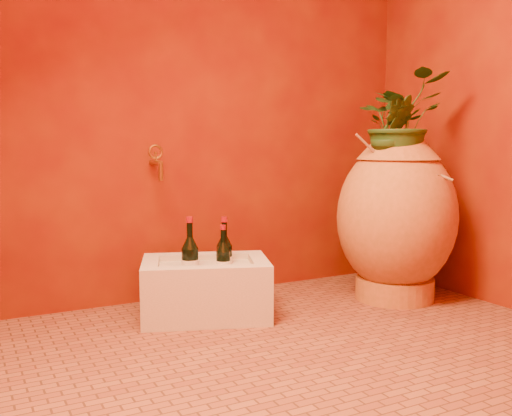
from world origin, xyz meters
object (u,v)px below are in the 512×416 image
amphora (396,216)px  wine_bottle_b (190,263)px  stone_basin (206,289)px  wine_bottle_a (224,259)px  wine_bottle_c (223,263)px  wall_tap (157,161)px

amphora → wine_bottle_b: (-1.13, 0.17, -0.18)m
stone_basin → wine_bottle_b: 0.17m
amphora → wine_bottle_a: amphora is taller
amphora → wine_bottle_b: amphora is taller
wine_bottle_a → wine_bottle_c: 0.05m
amphora → wine_bottle_a: size_ratio=2.79×
stone_basin → wine_bottle_a: (0.11, 0.02, 0.14)m
wine_bottle_a → wall_tap: (-0.25, 0.30, 0.49)m
wine_bottle_b → wall_tap: size_ratio=1.88×
amphora → wine_bottle_b: bearing=171.3°
wine_bottle_c → wall_tap: size_ratio=1.62×
wine_bottle_a → wall_tap: wall_tap is taller
amphora → stone_basin: size_ratio=1.29×
wine_bottle_c → wall_tap: (-0.22, 0.33, 0.50)m
stone_basin → wine_bottle_c: 0.15m
wine_bottle_b → wall_tap: 0.58m
amphora → wine_bottle_b: size_ratio=2.67×
wine_bottle_b → stone_basin: bearing=6.4°
stone_basin → wine_bottle_a: 0.18m
stone_basin → wine_bottle_b: (-0.08, -0.01, 0.14)m
wine_bottle_a → wall_tap: 0.62m
amphora → wall_tap: (-1.18, 0.49, 0.30)m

